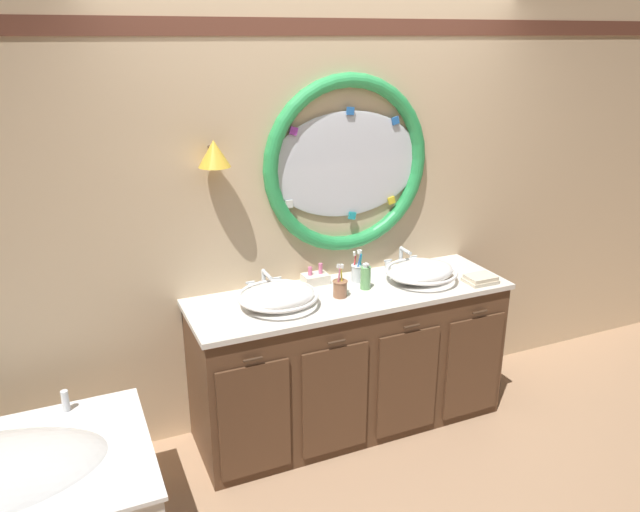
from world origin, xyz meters
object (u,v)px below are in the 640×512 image
(folded_hand_towel, at_px, (480,279))
(soap_dispenser, at_px, (365,277))
(toiletry_basket, at_px, (315,278))
(toothbrush_holder_right, at_px, (357,272))
(toothbrush_holder_left, at_px, (340,288))
(sink_basin_right, at_px, (421,271))
(sink_basin_left, at_px, (278,296))

(folded_hand_towel, bearing_deg, soap_dispenser, 164.04)
(toiletry_basket, bearing_deg, toothbrush_holder_right, -17.28)
(toothbrush_holder_left, bearing_deg, sink_basin_right, 1.73)
(toothbrush_holder_right, bearing_deg, toothbrush_holder_left, -139.39)
(sink_basin_right, xyz_separation_m, toothbrush_holder_right, (-0.35, 0.15, -0.00))
(folded_hand_towel, distance_m, toiletry_basket, 0.98)
(sink_basin_left, height_order, toothbrush_holder_right, toothbrush_holder_right)
(sink_basin_right, xyz_separation_m, folded_hand_towel, (0.31, -0.16, -0.04))
(sink_basin_left, relative_size, sink_basin_right, 1.02)
(toothbrush_holder_right, bearing_deg, soap_dispenser, -94.59)
(sink_basin_left, relative_size, folded_hand_towel, 2.42)
(sink_basin_right, distance_m, toiletry_basket, 0.63)
(toothbrush_holder_left, relative_size, soap_dispenser, 1.21)
(toothbrush_holder_left, height_order, toothbrush_holder_right, toothbrush_holder_right)
(sink_basin_left, relative_size, toiletry_basket, 2.97)
(toiletry_basket, bearing_deg, soap_dispenser, -40.17)
(toothbrush_holder_left, bearing_deg, folded_hand_towel, -9.70)
(sink_basin_right, height_order, toothbrush_holder_left, toothbrush_holder_left)
(sink_basin_left, distance_m, toothbrush_holder_right, 0.58)
(sink_basin_right, bearing_deg, toothbrush_holder_left, -178.27)
(toothbrush_holder_right, xyz_separation_m, folded_hand_towel, (0.66, -0.31, -0.04))
(soap_dispenser, distance_m, folded_hand_towel, 0.70)
(sink_basin_left, height_order, sink_basin_right, same)
(sink_basin_right, bearing_deg, toiletry_basket, 159.19)
(toothbrush_holder_right, distance_m, soap_dispenser, 0.12)
(toothbrush_holder_right, height_order, soap_dispenser, toothbrush_holder_right)
(sink_basin_left, height_order, toothbrush_holder_left, toothbrush_holder_left)
(sink_basin_left, distance_m, folded_hand_towel, 1.23)
(toothbrush_holder_left, bearing_deg, sink_basin_left, 177.42)
(sink_basin_right, height_order, folded_hand_towel, sink_basin_right)
(toothbrush_holder_right, relative_size, folded_hand_towel, 1.13)
(sink_basin_right, bearing_deg, soap_dispenser, 175.33)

